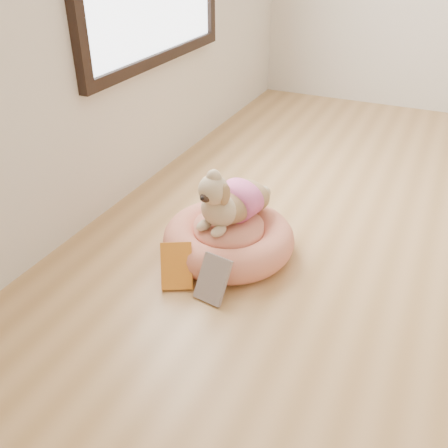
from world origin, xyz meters
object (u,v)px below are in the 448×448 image
at_px(pet_bed, 229,239).
at_px(book_white, 213,279).
at_px(dog, 230,191).
at_px(book_yellow, 177,266).

distance_m(pet_bed, book_white, 0.32).
relative_size(dog, book_yellow, 2.06).
distance_m(pet_bed, book_yellow, 0.32).
height_order(book_yellow, book_white, book_yellow).
relative_size(pet_bed, dog, 1.48).
xyz_separation_m(pet_bed, book_yellow, (-0.10, -0.30, 0.02)).
bearing_deg(book_white, dog, 112.50).
bearing_deg(book_white, book_yellow, -175.67).
xyz_separation_m(pet_bed, dog, (-0.01, 0.03, 0.23)).
bearing_deg(pet_bed, book_yellow, -108.73).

